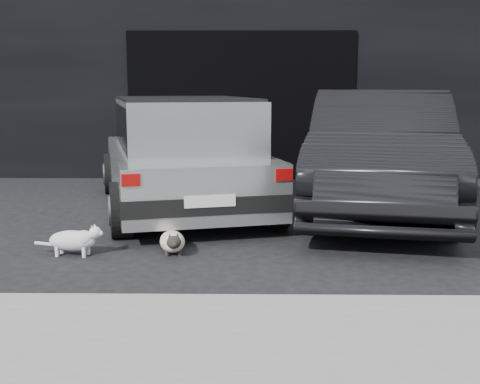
{
  "coord_description": "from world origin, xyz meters",
  "views": [
    {
      "loc": [
        1.14,
        -6.76,
        1.66
      ],
      "look_at": [
        1.05,
        -0.64,
        0.57
      ],
      "focal_mm": 45.0,
      "sensor_mm": 36.0,
      "label": 1
    }
  ],
  "objects_px": {
    "second_car": "(380,152)",
    "cat_siamese": "(173,242)",
    "cat_white": "(75,240)",
    "silver_hatchback": "(182,149)"
  },
  "relations": [
    {
      "from": "cat_white",
      "to": "second_car",
      "type": "bearing_deg",
      "value": 128.23
    },
    {
      "from": "silver_hatchback",
      "to": "second_car",
      "type": "relative_size",
      "value": 0.91
    },
    {
      "from": "second_car",
      "to": "cat_siamese",
      "type": "height_order",
      "value": "second_car"
    },
    {
      "from": "second_car",
      "to": "cat_siamese",
      "type": "bearing_deg",
      "value": -129.35
    },
    {
      "from": "cat_siamese",
      "to": "silver_hatchback",
      "type": "bearing_deg",
      "value": -97.3
    },
    {
      "from": "cat_siamese",
      "to": "second_car",
      "type": "bearing_deg",
      "value": -151.09
    },
    {
      "from": "cat_white",
      "to": "silver_hatchback",
      "type": "bearing_deg",
      "value": 166.03
    },
    {
      "from": "second_car",
      "to": "cat_white",
      "type": "bearing_deg",
      "value": -136.83
    },
    {
      "from": "cat_siamese",
      "to": "cat_white",
      "type": "xyz_separation_m",
      "value": [
        -0.95,
        -0.1,
        0.04
      ]
    },
    {
      "from": "cat_siamese",
      "to": "cat_white",
      "type": "bearing_deg",
      "value": -4.78
    }
  ]
}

